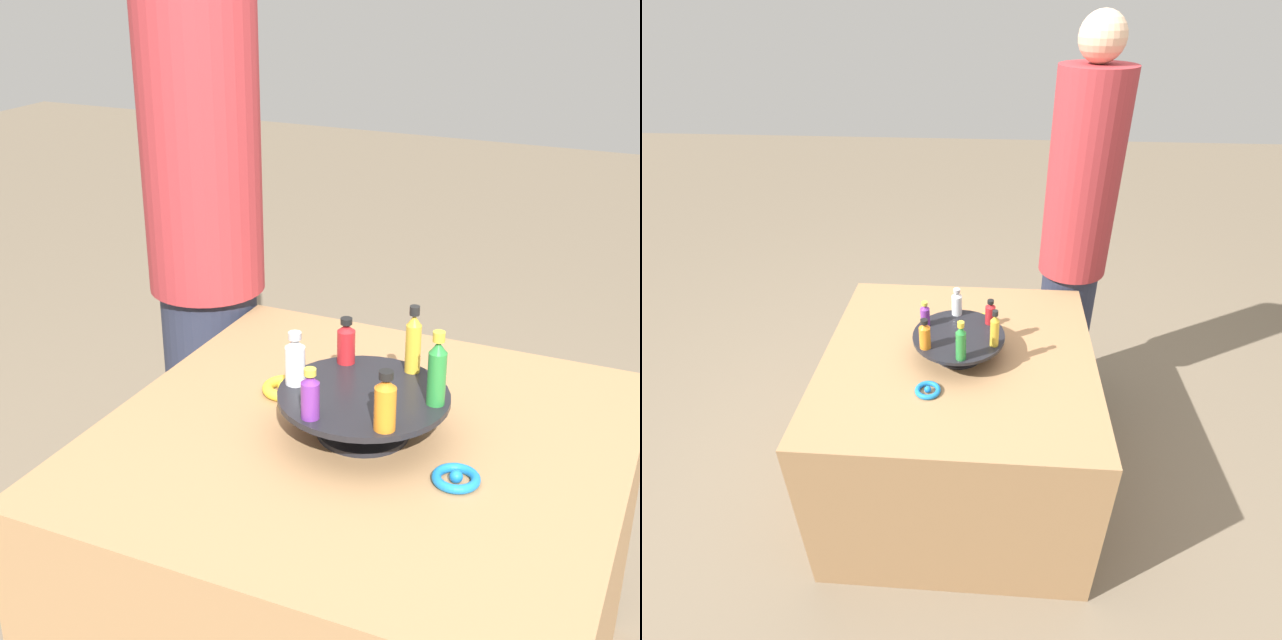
{
  "view_description": "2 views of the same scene",
  "coord_description": "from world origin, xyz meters",
  "views": [
    {
      "loc": [
        -1.39,
        -0.54,
        1.59
      ],
      "look_at": [
        0.1,
        0.14,
        0.88
      ],
      "focal_mm": 50.0,
      "sensor_mm": 36.0,
      "label": 1
    },
    {
      "loc": [
        0.11,
        -1.44,
        1.82
      ],
      "look_at": [
        0.01,
        0.01,
        0.85
      ],
      "focal_mm": 28.0,
      "sensor_mm": 36.0,
      "label": 2
    }
  ],
  "objects": [
    {
      "name": "ribbon_bow_blue",
      "position": [
        -0.09,
        -0.21,
        0.71
      ],
      "size": [
        0.09,
        0.09,
        0.02
      ],
      "color": "blue",
      "rests_on": "party_table"
    },
    {
      "name": "party_table",
      "position": [
        0.0,
        0.0,
        0.35
      ],
      "size": [
        0.99,
        0.99,
        0.7
      ],
      "color": "#9E754C",
      "rests_on": "ground_plane"
    },
    {
      "name": "bottle_gold",
      "position": [
        0.13,
        -0.05,
        0.86
      ],
      "size": [
        0.03,
        0.03,
        0.14
      ],
      "color": "gold",
      "rests_on": "display_stand"
    },
    {
      "name": "ribbon_bow_gold",
      "position": [
        0.09,
        0.21,
        0.71
      ],
      "size": [
        0.1,
        0.1,
        0.03
      ],
      "color": "gold",
      "rests_on": "party_table"
    },
    {
      "name": "display_stand",
      "position": [
        0.0,
        0.0,
        0.76
      ],
      "size": [
        0.33,
        0.33,
        0.09
      ],
      "color": "black",
      "rests_on": "party_table"
    },
    {
      "name": "bottle_clear",
      "position": [
        -0.02,
        0.14,
        0.84
      ],
      "size": [
        0.04,
        0.04,
        0.11
      ],
      "color": "silver",
      "rests_on": "display_stand"
    },
    {
      "name": "bottle_orange",
      "position": [
        -0.11,
        -0.08,
        0.84
      ],
      "size": [
        0.04,
        0.04,
        0.11
      ],
      "color": "orange",
      "rests_on": "display_stand"
    },
    {
      "name": "bottle_green",
      "position": [
        0.02,
        -0.14,
        0.86
      ],
      "size": [
        0.03,
        0.03,
        0.15
      ],
      "color": "#288438",
      "rests_on": "display_stand"
    },
    {
      "name": "person_figure",
      "position": [
        0.47,
        0.63,
        0.89
      ],
      "size": [
        0.3,
        0.3,
        1.76
      ],
      "rotation": [
        0.0,
        0.0,
        -2.21
      ],
      "color": "#282D42",
      "rests_on": "ground_plane"
    },
    {
      "name": "bottle_red",
      "position": [
        0.11,
        0.08,
        0.84
      ],
      "size": [
        0.04,
        0.04,
        0.1
      ],
      "color": "#B21E23",
      "rests_on": "display_stand"
    },
    {
      "name": "bottle_purple",
      "position": [
        -0.13,
        0.05,
        0.84
      ],
      "size": [
        0.03,
        0.03,
        0.1
      ],
      "color": "#702D93",
      "rests_on": "display_stand"
    }
  ]
}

